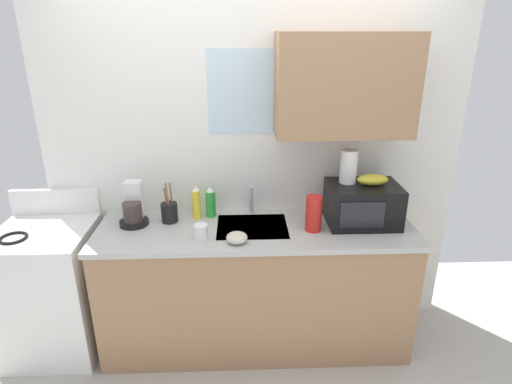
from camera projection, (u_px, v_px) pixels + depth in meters
kitchen_wall_assembly at (269, 147)px, 2.88m from camera, size 2.85×0.42×2.50m
counter_unit at (256, 285)px, 2.92m from camera, size 2.08×0.63×0.90m
sink_faucet at (251, 200)px, 2.94m from camera, size 0.03×0.03×0.19m
stove_range at (53, 290)px, 2.87m from camera, size 0.60×0.60×1.08m
microwave at (363, 204)px, 2.78m from camera, size 0.46×0.35×0.27m
banana_bunch at (373, 180)px, 2.72m from camera, size 0.20×0.11×0.07m
paper_towel_roll at (349, 166)px, 2.74m from camera, size 0.11×0.11×0.22m
coffee_maker at (134, 208)px, 2.79m from camera, size 0.19×0.21×0.28m
dish_soap_bottle_green at (211, 202)px, 2.89m from camera, size 0.07×0.07×0.22m
dish_soap_bottle_yellow at (196, 203)px, 2.86m from camera, size 0.06×0.06×0.24m
cereal_canister at (314, 214)px, 2.68m from camera, size 0.10×0.10×0.23m
mug_white at (201, 232)px, 2.60m from camera, size 0.08×0.08×0.09m
utensil_crock at (169, 212)px, 2.82m from camera, size 0.11×0.11×0.28m
small_bowl at (237, 238)px, 2.55m from camera, size 0.13×0.13×0.06m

